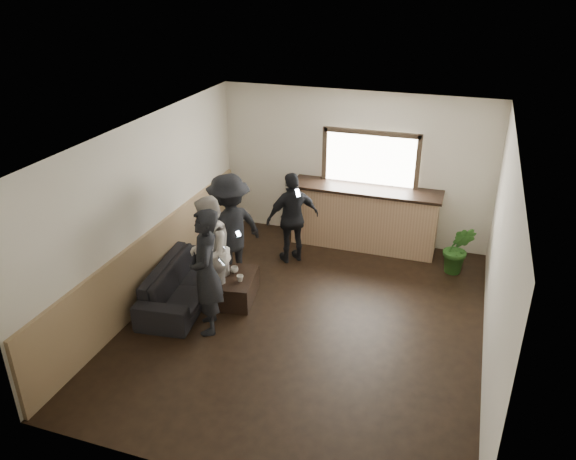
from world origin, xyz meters
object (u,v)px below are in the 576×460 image
(coffee_table, at_px, (238,288))
(person_d, at_px, (293,218))
(cup_a, at_px, (234,270))
(cup_b, at_px, (240,278))
(sofa, at_px, (184,282))
(person_a, at_px, (206,272))
(person_c, at_px, (230,230))
(potted_plant, at_px, (458,249))
(person_b, at_px, (209,253))
(bar_counter, at_px, (364,214))

(coffee_table, height_order, person_d, person_d)
(cup_a, distance_m, cup_b, 0.29)
(sofa, distance_m, person_a, 1.12)
(person_c, xyz_separation_m, person_d, (0.73, 1.00, -0.11))
(sofa, bearing_deg, potted_plant, -68.01)
(cup_b, distance_m, person_b, 0.63)
(sofa, xyz_separation_m, person_d, (1.20, 1.76, 0.51))
(cup_a, bearing_deg, cup_b, -49.34)
(coffee_table, bearing_deg, cup_b, -51.29)
(bar_counter, distance_m, potted_plant, 1.80)
(cup_b, height_order, person_a, person_a)
(potted_plant, bearing_deg, cup_b, -146.62)
(cup_a, bearing_deg, person_c, 120.48)
(person_b, bearing_deg, potted_plant, 111.07)
(coffee_table, distance_m, cup_a, 0.29)
(cup_b, xyz_separation_m, person_a, (-0.17, -0.75, 0.49))
(cup_a, bearing_deg, person_a, -88.62)
(coffee_table, bearing_deg, cup_a, 132.25)
(bar_counter, relative_size, person_b, 1.55)
(sofa, distance_m, person_b, 0.73)
(bar_counter, height_order, person_b, bar_counter)
(person_a, relative_size, person_d, 1.14)
(coffee_table, relative_size, person_a, 0.47)
(potted_plant, distance_m, person_a, 4.32)
(sofa, xyz_separation_m, person_c, (0.47, 0.76, 0.63))
(cup_a, height_order, cup_b, cup_b)
(bar_counter, xyz_separation_m, person_c, (-1.80, -1.96, 0.29))
(bar_counter, xyz_separation_m, cup_a, (-1.57, -2.34, -0.20))
(coffee_table, relative_size, cup_a, 7.13)
(potted_plant, relative_size, person_d, 0.55)
(person_b, xyz_separation_m, person_d, (0.75, 1.73, -0.06))
(potted_plant, distance_m, person_b, 4.16)
(person_b, relative_size, person_d, 1.07)
(cup_a, bearing_deg, person_b, -124.47)
(bar_counter, bearing_deg, sofa, -129.73)
(sofa, relative_size, person_d, 1.26)
(cup_b, xyz_separation_m, person_b, (-0.43, -0.13, 0.43))
(cup_a, relative_size, person_b, 0.07)
(cup_b, xyz_separation_m, person_d, (0.32, 1.60, 0.37))
(sofa, height_order, person_c, person_c)
(person_b, height_order, person_d, person_b)
(cup_b, height_order, person_d, person_d)
(person_a, height_order, person_b, person_a)
(sofa, height_order, person_b, person_b)
(bar_counter, xyz_separation_m, coffee_table, (-1.47, -2.46, -0.45))
(sofa, xyz_separation_m, potted_plant, (3.97, 2.20, 0.15))
(potted_plant, bearing_deg, person_c, -157.67)
(potted_plant, bearing_deg, person_d, -171.03)
(cup_a, relative_size, person_c, 0.07)
(cup_b, relative_size, person_a, 0.06)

